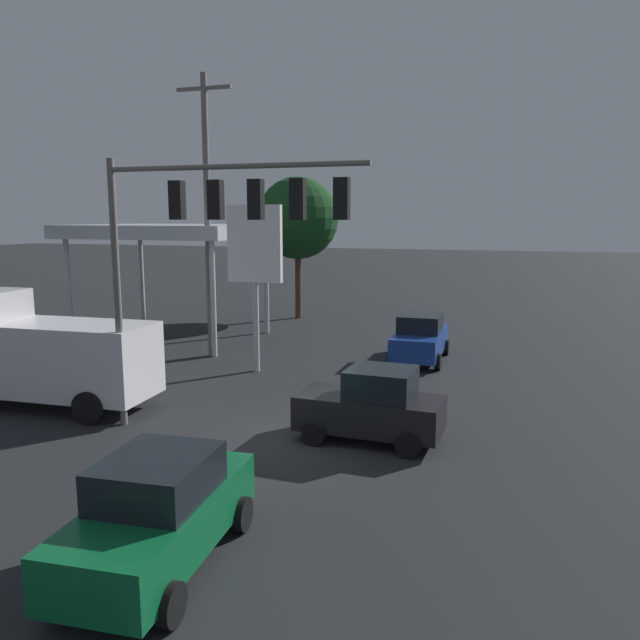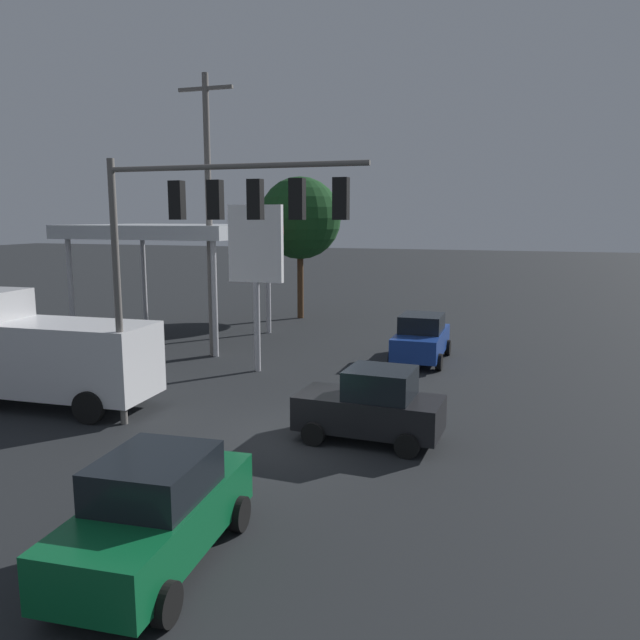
{
  "view_description": "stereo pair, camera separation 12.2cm",
  "coord_description": "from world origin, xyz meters",
  "views": [
    {
      "loc": [
        -5.46,
        14.96,
        5.85
      ],
      "look_at": [
        0.0,
        -2.0,
        2.9
      ],
      "focal_mm": 35.0,
      "sensor_mm": 36.0,
      "label": 1
    },
    {
      "loc": [
        -5.57,
        14.92,
        5.85
      ],
      "look_at": [
        0.0,
        -2.0,
        2.9
      ],
      "focal_mm": 35.0,
      "sensor_mm": 36.0,
      "label": 2
    }
  ],
  "objects": [
    {
      "name": "street_tree",
      "position": [
        6.82,
        -19.03,
        5.77
      ],
      "size": [
        4.68,
        4.68,
        8.13
      ],
      "color": "#4C331E",
      "rests_on": "ground"
    },
    {
      "name": "delivery_truck",
      "position": [
        8.52,
        -0.32,
        1.69
      ],
      "size": [
        6.9,
        2.82,
        3.58
      ],
      "rotation": [
        0.0,
        0.0,
        0.05
      ],
      "color": "silver",
      "rests_on": "ground"
    },
    {
      "name": "price_sign",
      "position": [
        4.01,
        -6.52,
        4.54
      ],
      "size": [
        2.14,
        0.27,
        6.3
      ],
      "color": "#B7B7BC",
      "rests_on": "ground"
    },
    {
      "name": "traffic_signal_assembly",
      "position": [
        2.12,
        0.38,
        5.69
      ],
      "size": [
        7.23,
        0.43,
        7.4
      ],
      "color": "slate",
      "rests_on": "ground"
    },
    {
      "name": "utility_pole",
      "position": [
        6.94,
        -8.4,
        6.06
      ],
      "size": [
        2.4,
        0.26,
        11.53
      ],
      "color": "slate",
      "rests_on": "ground"
    },
    {
      "name": "hatchback_crossing",
      "position": [
        -1.93,
        -0.49,
        0.95
      ],
      "size": [
        3.87,
        2.09,
        1.97
      ],
      "rotation": [
        0.0,
        0.0,
        -0.04
      ],
      "color": "black",
      "rests_on": "ground"
    },
    {
      "name": "sedan_waiting",
      "position": [
        0.12,
        6.46,
        0.95
      ],
      "size": [
        2.3,
        4.52,
        1.93
      ],
      "rotation": [
        0.0,
        0.0,
        1.64
      ],
      "color": "#0C592D",
      "rests_on": "ground"
    },
    {
      "name": "gas_station_canopy",
      "position": [
        10.37,
        -11.18,
        5.11
      ],
      "size": [
        8.48,
        7.02,
        5.5
      ],
      "color": "#B2B7BC",
      "rests_on": "ground"
    },
    {
      "name": "sedan_far",
      "position": [
        -1.68,
        -10.19,
        0.95
      ],
      "size": [
        2.07,
        4.41,
        1.93
      ],
      "rotation": [
        0.0,
        0.0,
        1.57
      ],
      "color": "navy",
      "rests_on": "ground"
    },
    {
      "name": "ground_plane",
      "position": [
        0.0,
        0.0,
        0.0
      ],
      "size": [
        200.0,
        200.0,
        0.0
      ],
      "primitive_type": "plane",
      "color": "black"
    }
  ]
}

